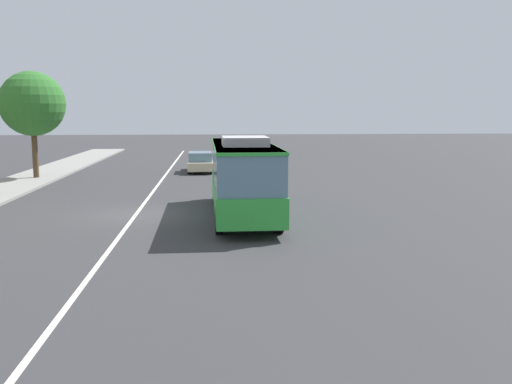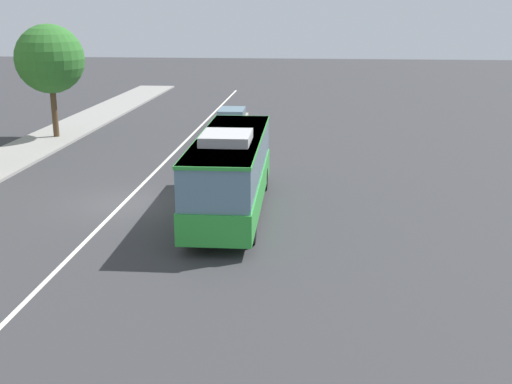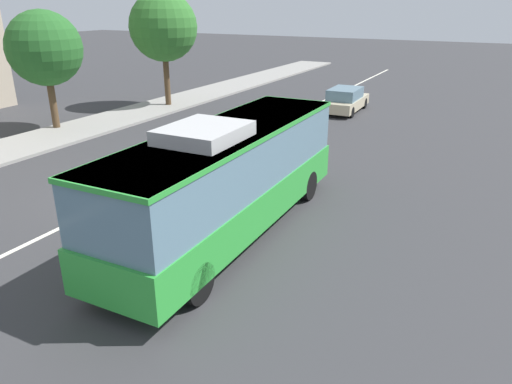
% 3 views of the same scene
% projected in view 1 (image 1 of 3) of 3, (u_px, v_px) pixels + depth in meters
% --- Properties ---
extents(ground_plane, '(160.00, 160.00, 0.00)m').
position_uv_depth(ground_plane, '(136.00, 214.00, 24.62)').
color(ground_plane, '#333335').
extents(lane_centre_line, '(76.00, 0.16, 0.01)m').
position_uv_depth(lane_centre_line, '(136.00, 214.00, 24.62)').
color(lane_centre_line, silver).
rests_on(lane_centre_line, ground_plane).
extents(transit_bus, '(10.04, 2.67, 3.46)m').
position_uv_depth(transit_bus, '(243.00, 174.00, 23.89)').
color(transit_bus, green).
rests_on(transit_bus, ground_plane).
extents(sedan_beige, '(4.55, 1.92, 1.46)m').
position_uv_depth(sedan_beige, '(200.00, 162.00, 41.29)').
color(sedan_beige, '#C6B793').
rests_on(sedan_beige, ground_plane).
extents(street_tree_kerbside_left, '(4.16, 4.16, 6.99)m').
position_uv_depth(street_tree_kerbside_left, '(32.00, 104.00, 36.15)').
color(street_tree_kerbside_left, '#4C3823').
rests_on(street_tree_kerbside_left, ground_plane).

